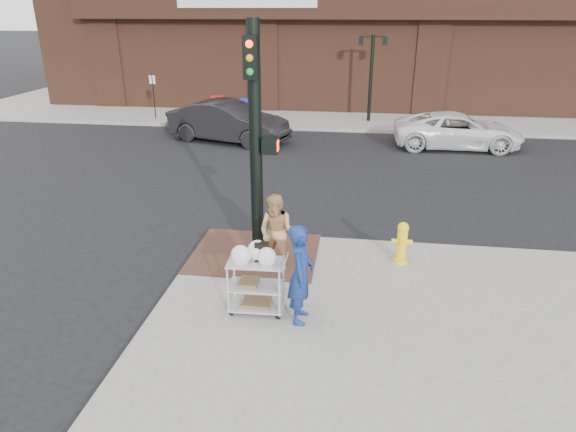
# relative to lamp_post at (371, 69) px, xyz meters

# --- Properties ---
(ground) EXTENTS (220.00, 220.00, 0.00)m
(ground) POSITION_rel_lamp_post_xyz_m (-2.00, -16.00, -2.62)
(ground) COLOR black
(ground) RESTS_ON ground
(sidewalk_far) EXTENTS (65.00, 36.00, 0.15)m
(sidewalk_far) POSITION_rel_lamp_post_xyz_m (10.50, 16.00, -2.54)
(sidewalk_far) COLOR gray
(sidewalk_far) RESTS_ON ground
(brick_curb_ramp) EXTENTS (2.80, 2.40, 0.01)m
(brick_curb_ramp) POSITION_rel_lamp_post_xyz_m (-2.60, -15.10, -2.46)
(brick_curb_ramp) COLOR #4F3025
(brick_curb_ramp) RESTS_ON sidewalk_near
(lamp_post) EXTENTS (1.32, 0.22, 4.00)m
(lamp_post) POSITION_rel_lamp_post_xyz_m (0.00, 0.00, 0.00)
(lamp_post) COLOR black
(lamp_post) RESTS_ON sidewalk_far
(parking_sign) EXTENTS (0.05, 0.05, 2.20)m
(parking_sign) POSITION_rel_lamp_post_xyz_m (-10.50, -1.00, -1.37)
(parking_sign) COLOR black
(parking_sign) RESTS_ON sidewalk_far
(traffic_signal_pole) EXTENTS (0.61, 0.51, 5.00)m
(traffic_signal_pole) POSITION_rel_lamp_post_xyz_m (-2.48, -15.23, 0.21)
(traffic_signal_pole) COLOR black
(traffic_signal_pole) RESTS_ON sidewalk_near
(woman_blue) EXTENTS (0.45, 0.68, 1.83)m
(woman_blue) POSITION_rel_lamp_post_xyz_m (-1.27, -17.58, -1.55)
(woman_blue) COLOR navy
(woman_blue) RESTS_ON sidewalk_near
(pedestrian_tan) EXTENTS (0.95, 0.83, 1.66)m
(pedestrian_tan) POSITION_rel_lamp_post_xyz_m (-1.99, -15.72, -1.64)
(pedestrian_tan) COLOR tan
(pedestrian_tan) RESTS_ON sidewalk_near
(sedan_dark) EXTENTS (5.45, 3.21, 1.70)m
(sedan_dark) POSITION_rel_lamp_post_xyz_m (-5.90, -4.45, -1.77)
(sedan_dark) COLOR black
(sedan_dark) RESTS_ON ground
(minivan_white) EXTENTS (5.10, 2.42, 1.41)m
(minivan_white) POSITION_rel_lamp_post_xyz_m (3.52, -4.15, -1.91)
(minivan_white) COLOR white
(minivan_white) RESTS_ON ground
(utility_cart) EXTENTS (1.01, 0.58, 1.37)m
(utility_cart) POSITION_rel_lamp_post_xyz_m (-2.09, -17.43, -1.85)
(utility_cart) COLOR #AAAAB0
(utility_cart) RESTS_ON sidewalk_near
(fire_hydrant) EXTENTS (0.45, 0.31, 0.95)m
(fire_hydrant) POSITION_rel_lamp_post_xyz_m (0.64, -15.08, -1.98)
(fire_hydrant) COLOR yellow
(fire_hydrant) RESTS_ON sidewalk_near
(newsbox_red) EXTENTS (0.60, 0.57, 1.14)m
(newsbox_red) POSITION_rel_lamp_post_xyz_m (-7.40, -0.61, -1.90)
(newsbox_red) COLOR #A52512
(newsbox_red) RESTS_ON sidewalk_far
(newsbox_blue) EXTENTS (0.48, 0.45, 1.00)m
(newsbox_blue) POSITION_rel_lamp_post_xyz_m (-6.07, -0.43, -1.97)
(newsbox_blue) COLOR #1C2CBC
(newsbox_blue) RESTS_ON sidewalk_far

